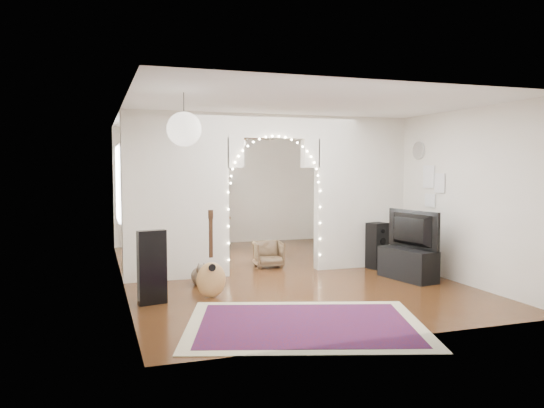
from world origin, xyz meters
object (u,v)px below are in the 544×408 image
object	(u,v)px
acoustic_guitar	(211,265)
dining_chair_right	(269,254)
bookcase	(184,214)
media_console	(408,264)
dining_table	(199,220)
dining_chair_left	(206,257)
floor_speaker	(377,246)

from	to	relation	value
acoustic_guitar	dining_chair_right	xyz separation A→B (m)	(1.46, 1.90, -0.22)
bookcase	dining_chair_right	size ratio (longest dim) A/B	2.88
media_console	dining_table	world-z (taller)	dining_table
dining_chair_left	acoustic_guitar	bearing A→B (deg)	-119.22
floor_speaker	dining_chair_left	xyz separation A→B (m)	(-2.92, 0.92, -0.19)
bookcase	dining_table	xyz separation A→B (m)	(0.18, -0.78, -0.06)
floor_speaker	media_console	size ratio (longest dim) A/B	0.82
acoustic_guitar	dining_chair_right	size ratio (longest dim) A/B	2.01
dining_chair_right	bookcase	bearing A→B (deg)	114.41
dining_chair_right	media_console	bearing A→B (deg)	-38.77
dining_table	bookcase	bearing A→B (deg)	100.57
acoustic_guitar	floor_speaker	distance (m)	3.47
dining_chair_left	dining_chair_right	distance (m)	1.14
bookcase	dining_table	size ratio (longest dim) A/B	1.20
dining_table	dining_chair_left	bearing A→B (deg)	-100.02
dining_chair_right	dining_chair_left	bearing A→B (deg)	175.74
media_console	dining_chair_left	distance (m)	3.49
dining_table	dining_chair_right	distance (m)	2.44
acoustic_guitar	dining_table	size ratio (longest dim) A/B	0.84
dining_chair_left	bookcase	bearing A→B (deg)	68.45
dining_chair_left	dining_chair_right	bearing A→B (deg)	-29.57
media_console	dining_chair_right	size ratio (longest dim) A/B	1.94
media_console	dining_table	xyz separation A→B (m)	(-2.64, 3.98, 0.43)
bookcase	acoustic_guitar	bearing A→B (deg)	-117.80
dining_chair_right	floor_speaker	bearing A→B (deg)	-16.68
floor_speaker	dining_chair_right	bearing A→B (deg)	141.33
floor_speaker	bookcase	world-z (taller)	bookcase
acoustic_guitar	bookcase	xyz separation A→B (m)	(0.43, 4.92, 0.29)
dining_table	dining_chair_right	xyz separation A→B (m)	(0.86, -2.24, -0.45)
media_console	acoustic_guitar	bearing A→B (deg)	171.51
acoustic_guitar	floor_speaker	bearing A→B (deg)	5.36
acoustic_guitar	bookcase	size ratio (longest dim) A/B	0.70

